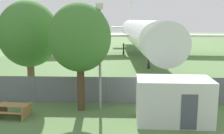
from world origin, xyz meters
name	(u,v)px	position (x,y,z in m)	size (l,w,h in m)	color
perimeter_fence	(71,90)	(0.00, 11.47, 0.93)	(56.07, 0.07, 1.86)	slate
airplane	(138,33)	(6.13, 36.63, 3.66)	(35.92, 43.80, 11.29)	white
portable_cabin	(174,101)	(6.38, 8.21, 1.26)	(4.14, 2.38, 2.52)	silver
picnic_bench_open_grass	(14,109)	(-2.91, 8.67, 0.48)	(1.94, 1.54, 0.76)	#A37A47
tree_left_of_cabin	(80,38)	(0.91, 10.03, 4.60)	(3.83, 3.83, 6.73)	#4C3823
tree_far_right	(29,34)	(-3.39, 13.28, 4.63)	(4.43, 4.43, 7.10)	brown
light_mast	(100,45)	(2.11, 10.33, 4.16)	(0.44, 0.44, 6.67)	#99999E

